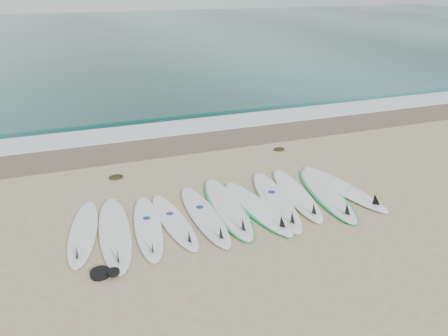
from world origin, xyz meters
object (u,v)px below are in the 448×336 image
object	(u,v)px
surfboard_0	(83,233)
surfboard_5	(228,207)
leash_coil	(103,273)
surfboard_10	(345,188)

from	to	relation	value
surfboard_0	surfboard_5	distance (m)	2.88
leash_coil	surfboard_0	bearing A→B (deg)	99.26
surfboard_5	leash_coil	world-z (taller)	surfboard_5
surfboard_0	leash_coil	xyz separation A→B (m)	(0.22, -1.37, -0.00)
surfboard_0	surfboard_10	world-z (taller)	surfboard_10
surfboard_10	surfboard_5	bearing A→B (deg)	169.84
surfboard_5	surfboard_10	world-z (taller)	surfboard_5
surfboard_5	surfboard_10	xyz separation A→B (m)	(2.76, -0.12, 0.01)
surfboard_0	surfboard_10	bearing A→B (deg)	8.23
surfboard_10	leash_coil	distance (m)	5.56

